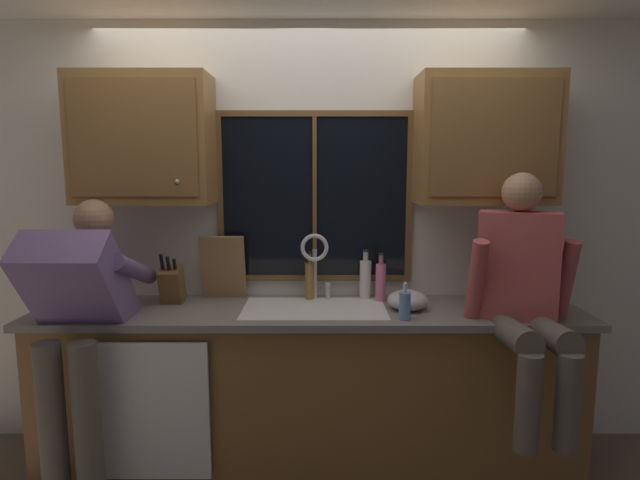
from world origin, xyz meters
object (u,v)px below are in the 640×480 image
at_px(person_sitting_on_counter, 526,288).
at_px(bottle_green_glass, 367,278).
at_px(knife_block, 173,285).
at_px(cutting_board, 224,267).
at_px(bottle_amber_small, 382,281).
at_px(person_standing, 80,318).
at_px(soap_dispenser, 406,305).
at_px(mixing_bowl, 409,300).
at_px(bottle_tall_clear, 311,279).

bearing_deg(person_sitting_on_counter, bottle_green_glass, 147.05).
distance_m(knife_block, bottle_green_glass, 1.14).
bearing_deg(knife_block, cutting_board, 20.88).
distance_m(bottle_green_glass, bottle_amber_small, 0.10).
height_order(person_standing, bottle_amber_small, person_standing).
bearing_deg(person_standing, cutting_board, 38.72).
distance_m(soap_dispenser, bottle_green_glass, 0.47).
xyz_separation_m(cutting_board, mixing_bowl, (1.07, -0.23, -0.14)).
distance_m(cutting_board, soap_dispenser, 1.11).
bearing_deg(soap_dispenser, bottle_green_glass, 111.10).
height_order(knife_block, soap_dispenser, knife_block).
distance_m(person_sitting_on_counter, bottle_tall_clear, 1.19).
distance_m(knife_block, bottle_amber_small, 1.22).
relative_size(person_sitting_on_counter, knife_block, 3.92).
distance_m(person_standing, bottle_tall_clear, 1.26).
xyz_separation_m(soap_dispenser, bottle_amber_small, (-0.08, 0.37, 0.04)).
bearing_deg(bottle_amber_small, person_sitting_on_counter, -32.70).
bearing_deg(cutting_board, person_sitting_on_counter, -16.57).
height_order(person_standing, bottle_green_glass, person_standing).
distance_m(person_standing, mixing_bowl, 1.73).
relative_size(person_sitting_on_counter, bottle_green_glass, 4.24).
xyz_separation_m(soap_dispenser, bottle_green_glass, (-0.17, 0.43, 0.05)).
xyz_separation_m(bottle_green_glass, bottle_tall_clear, (-0.34, -0.02, -0.00)).
relative_size(mixing_bowl, soap_dispenser, 1.13).
xyz_separation_m(person_sitting_on_counter, bottle_amber_small, (-0.67, 0.43, -0.06)).
bearing_deg(knife_block, person_sitting_on_counter, -11.16).
xyz_separation_m(person_standing, cutting_board, (0.64, 0.51, 0.16)).
distance_m(person_standing, person_sitting_on_counter, 2.25).
relative_size(knife_block, bottle_green_glass, 1.08).
bearing_deg(bottle_tall_clear, mixing_bowl, -21.59).
height_order(knife_block, cutting_board, cutting_board).
bearing_deg(mixing_bowl, bottle_amber_small, 125.95).
bearing_deg(bottle_amber_small, knife_block, -177.23).
xyz_separation_m(knife_block, bottle_tall_clear, (0.80, 0.10, 0.01)).
relative_size(person_sitting_on_counter, mixing_bowl, 5.57).
height_order(knife_block, bottle_green_glass, knife_block).
relative_size(knife_block, bottle_tall_clear, 1.10).
distance_m(cutting_board, bottle_amber_small, 0.94).
relative_size(mixing_bowl, bottle_tall_clear, 0.78).
bearing_deg(soap_dispenser, bottle_amber_small, 102.33).
height_order(soap_dispenser, bottle_tall_clear, bottle_tall_clear).
relative_size(person_standing, soap_dispenser, 7.68).
height_order(bottle_tall_clear, bottle_amber_small, bottle_tall_clear).
bearing_deg(bottle_amber_small, person_standing, -163.61).
bearing_deg(knife_block, mixing_bowl, -5.14).
bearing_deg(bottle_tall_clear, bottle_amber_small, -5.20).
bearing_deg(soap_dispenser, mixing_bowl, 75.68).
height_order(person_standing, knife_block, person_standing).
distance_m(bottle_green_glass, bottle_tall_clear, 0.34).
xyz_separation_m(bottle_tall_clear, bottle_amber_small, (0.42, -0.04, -0.00)).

